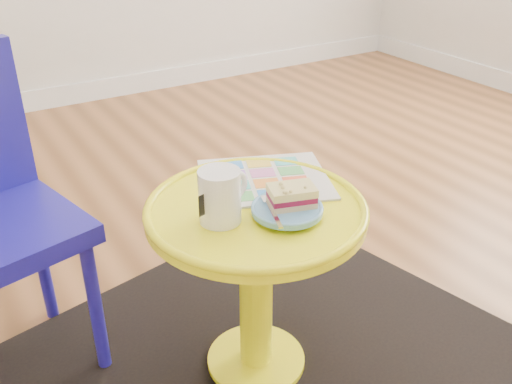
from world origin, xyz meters
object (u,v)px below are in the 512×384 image
side_table (256,256)px  plate (287,210)px  newspaper (265,179)px  mug (221,194)px

side_table → plate: 0.18m
newspaper → plate: 0.19m
newspaper → mug: 0.23m
mug → plate: bearing=-41.9°
newspaper → side_table: bearing=-108.7°
side_table → plate: (0.04, -0.07, 0.16)m
mug → plate: size_ratio=0.82×
mug → side_table: bearing=-11.4°
newspaper → plate: (-0.05, -0.18, 0.01)m
mug → plate: (0.13, -0.06, -0.05)m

